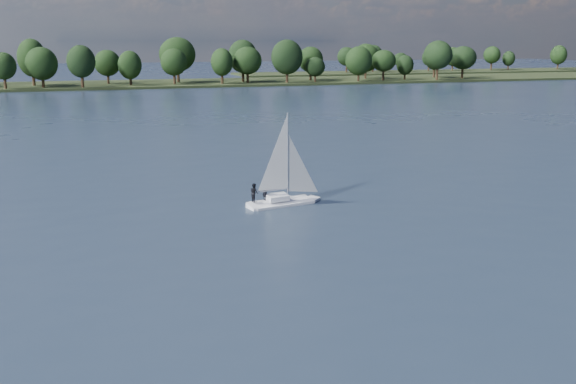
% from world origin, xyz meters
% --- Properties ---
extents(ground, '(700.00, 700.00, 0.00)m').
position_xyz_m(ground, '(0.00, 100.00, 0.00)').
color(ground, '#233342').
rests_on(ground, ground).
extents(far_shore, '(660.00, 40.00, 1.50)m').
position_xyz_m(far_shore, '(0.00, 212.00, 0.00)').
color(far_shore, black).
rests_on(far_shore, ground).
extents(far_shore_back, '(220.00, 30.00, 1.40)m').
position_xyz_m(far_shore_back, '(160.00, 260.00, 0.00)').
color(far_shore_back, black).
rests_on(far_shore_back, ground).
extents(sailboat, '(6.96, 3.17, 8.85)m').
position_xyz_m(sailboat, '(0.62, 40.55, 2.47)').
color(sailboat, white).
rests_on(sailboat, ground).
extents(treeline, '(562.22, 73.56, 17.69)m').
position_xyz_m(treeline, '(-19.89, 208.23, 8.04)').
color(treeline, black).
rests_on(treeline, ground).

